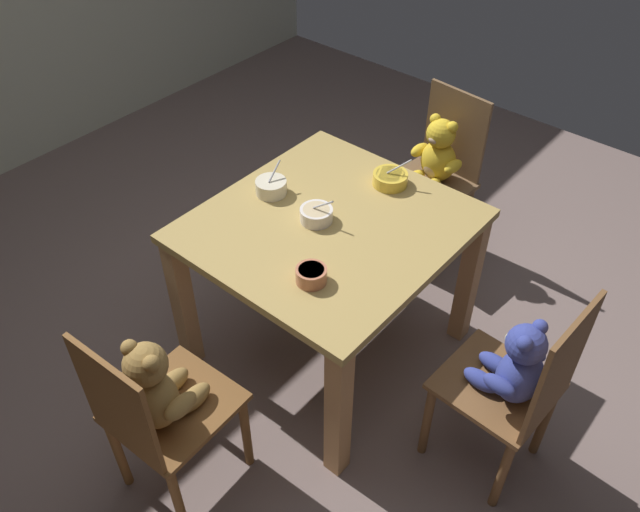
{
  "coord_description": "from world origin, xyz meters",
  "views": [
    {
      "loc": [
        -1.58,
        -1.29,
        2.39
      ],
      "look_at": [
        0.0,
        0.05,
        0.54
      ],
      "focal_mm": 36.52,
      "sensor_mm": 36.0,
      "label": 1
    }
  ],
  "objects_px": {
    "teddy_chair_near_right": "(437,164)",
    "teddy_chair_near_front": "(516,376)",
    "porridge_bowl_white_center": "(316,214)",
    "porridge_bowl_yellow_near_right": "(390,179)",
    "porridge_bowl_terracotta_near_left": "(311,275)",
    "porridge_bowl_cream_far_center": "(271,187)",
    "teddy_chair_near_left": "(157,399)",
    "dining_table": "(329,247)"
  },
  "relations": [
    {
      "from": "porridge_bowl_yellow_near_right",
      "to": "porridge_bowl_white_center",
      "type": "distance_m",
      "value": 0.4
    },
    {
      "from": "teddy_chair_near_front",
      "to": "porridge_bowl_terracotta_near_left",
      "type": "distance_m",
      "value": 0.81
    },
    {
      "from": "porridge_bowl_terracotta_near_left",
      "to": "porridge_bowl_yellow_near_right",
      "type": "distance_m",
      "value": 0.69
    },
    {
      "from": "teddy_chair_near_right",
      "to": "porridge_bowl_white_center",
      "type": "distance_m",
      "value": 0.98
    },
    {
      "from": "porridge_bowl_yellow_near_right",
      "to": "teddy_chair_near_front",
      "type": "bearing_deg",
      "value": -115.52
    },
    {
      "from": "porridge_bowl_cream_far_center",
      "to": "teddy_chair_near_front",
      "type": "bearing_deg",
      "value": -91.59
    },
    {
      "from": "teddy_chair_near_right",
      "to": "teddy_chair_near_front",
      "type": "xyz_separation_m",
      "value": [
        -0.96,
        -0.95,
        -0.0
      ]
    },
    {
      "from": "dining_table",
      "to": "teddy_chair_near_left",
      "type": "distance_m",
      "value": 0.93
    },
    {
      "from": "teddy_chair_near_left",
      "to": "porridge_bowl_yellow_near_right",
      "type": "relative_size",
      "value": 5.88
    },
    {
      "from": "porridge_bowl_cream_far_center",
      "to": "porridge_bowl_white_center",
      "type": "bearing_deg",
      "value": -93.85
    },
    {
      "from": "porridge_bowl_white_center",
      "to": "porridge_bowl_terracotta_near_left",
      "type": "bearing_deg",
      "value": -142.46
    },
    {
      "from": "teddy_chair_near_right",
      "to": "porridge_bowl_terracotta_near_left",
      "type": "relative_size",
      "value": 7.85
    },
    {
      "from": "dining_table",
      "to": "porridge_bowl_cream_far_center",
      "type": "distance_m",
      "value": 0.36
    },
    {
      "from": "teddy_chair_near_right",
      "to": "porridge_bowl_white_center",
      "type": "height_order",
      "value": "teddy_chair_near_right"
    },
    {
      "from": "porridge_bowl_cream_far_center",
      "to": "porridge_bowl_yellow_near_right",
      "type": "height_order",
      "value": "porridge_bowl_yellow_near_right"
    },
    {
      "from": "teddy_chair_near_right",
      "to": "porridge_bowl_white_center",
      "type": "bearing_deg",
      "value": 5.99
    },
    {
      "from": "teddy_chair_near_right",
      "to": "teddy_chair_near_front",
      "type": "relative_size",
      "value": 0.96
    },
    {
      "from": "porridge_bowl_white_center",
      "to": "teddy_chair_near_right",
      "type": "bearing_deg",
      "value": 0.3
    },
    {
      "from": "teddy_chair_near_right",
      "to": "porridge_bowl_terracotta_near_left",
      "type": "height_order",
      "value": "teddy_chair_near_right"
    },
    {
      "from": "teddy_chair_near_right",
      "to": "dining_table",
      "type": "bearing_deg",
      "value": 9.03
    },
    {
      "from": "porridge_bowl_terracotta_near_left",
      "to": "porridge_bowl_yellow_near_right",
      "type": "bearing_deg",
      "value": 11.42
    },
    {
      "from": "teddy_chair_near_left",
      "to": "porridge_bowl_white_center",
      "type": "distance_m",
      "value": 0.93
    },
    {
      "from": "teddy_chair_near_front",
      "to": "porridge_bowl_cream_far_center",
      "type": "bearing_deg",
      "value": 1.18
    },
    {
      "from": "teddy_chair_near_right",
      "to": "porridge_bowl_white_center",
      "type": "xyz_separation_m",
      "value": [
        -0.95,
        -0.0,
        0.24
      ]
    },
    {
      "from": "dining_table",
      "to": "teddy_chair_near_front",
      "type": "relative_size",
      "value": 1.11
    },
    {
      "from": "teddy_chair_near_left",
      "to": "porridge_bowl_cream_far_center",
      "type": "height_order",
      "value": "teddy_chair_near_left"
    },
    {
      "from": "teddy_chair_near_right",
      "to": "porridge_bowl_yellow_near_right",
      "type": "distance_m",
      "value": 0.61
    },
    {
      "from": "porridge_bowl_yellow_near_right",
      "to": "teddy_chair_near_right",
      "type": "bearing_deg",
      "value": 8.72
    },
    {
      "from": "porridge_bowl_cream_far_center",
      "to": "porridge_bowl_terracotta_near_left",
      "type": "relative_size",
      "value": 1.24
    },
    {
      "from": "porridge_bowl_yellow_near_right",
      "to": "porridge_bowl_white_center",
      "type": "height_order",
      "value": "porridge_bowl_yellow_near_right"
    },
    {
      "from": "teddy_chair_near_front",
      "to": "porridge_bowl_yellow_near_right",
      "type": "height_order",
      "value": "teddy_chair_near_front"
    },
    {
      "from": "teddy_chair_near_front",
      "to": "porridge_bowl_terracotta_near_left",
      "type": "height_order",
      "value": "teddy_chair_near_front"
    },
    {
      "from": "dining_table",
      "to": "porridge_bowl_terracotta_near_left",
      "type": "xyz_separation_m",
      "value": [
        -0.31,
        -0.17,
        0.16
      ]
    },
    {
      "from": "teddy_chair_near_left",
      "to": "porridge_bowl_yellow_near_right",
      "type": "xyz_separation_m",
      "value": [
        1.3,
        -0.03,
        0.23
      ]
    },
    {
      "from": "dining_table",
      "to": "teddy_chair_near_front",
      "type": "height_order",
      "value": "teddy_chair_near_front"
    },
    {
      "from": "teddy_chair_near_front",
      "to": "porridge_bowl_white_center",
      "type": "xyz_separation_m",
      "value": [
        0.02,
        0.94,
        0.24
      ]
    },
    {
      "from": "teddy_chair_near_right",
      "to": "porridge_bowl_cream_far_center",
      "type": "distance_m",
      "value": 1.0
    },
    {
      "from": "teddy_chair_near_left",
      "to": "porridge_bowl_terracotta_near_left",
      "type": "distance_m",
      "value": 0.68
    },
    {
      "from": "teddy_chair_near_right",
      "to": "porridge_bowl_cream_far_center",
      "type": "bearing_deg",
      "value": -10.04
    },
    {
      "from": "teddy_chair_near_left",
      "to": "porridge_bowl_terracotta_near_left",
      "type": "height_order",
      "value": "teddy_chair_near_left"
    },
    {
      "from": "dining_table",
      "to": "teddy_chair_near_left",
      "type": "bearing_deg",
      "value": -179.84
    },
    {
      "from": "teddy_chair_near_left",
      "to": "porridge_bowl_cream_far_center",
      "type": "bearing_deg",
      "value": 16.25
    }
  ]
}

